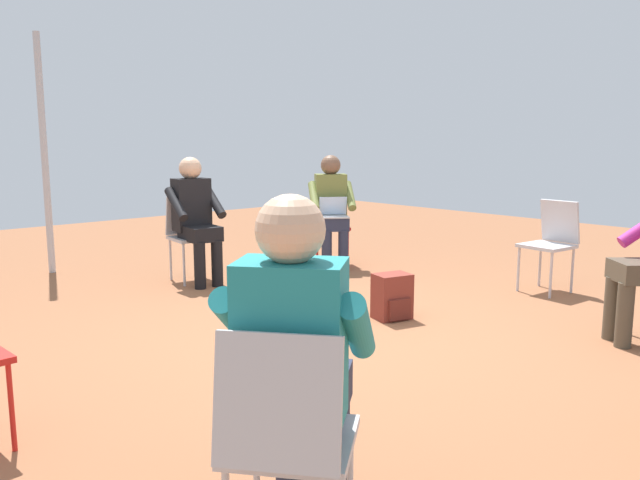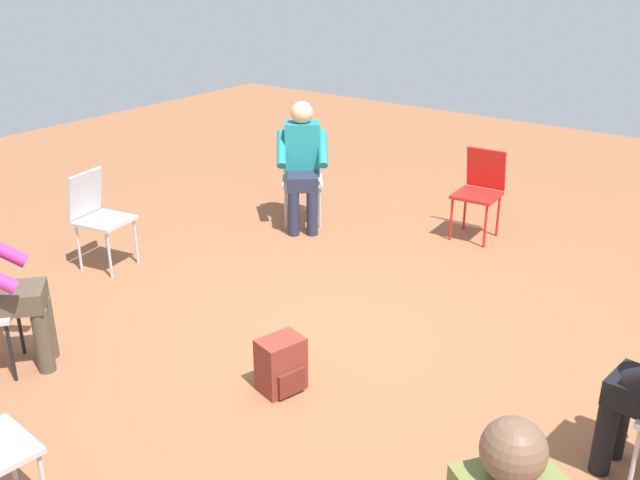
% 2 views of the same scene
% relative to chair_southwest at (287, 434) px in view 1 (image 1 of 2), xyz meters
% --- Properties ---
extents(ground_plane, '(14.84, 14.84, 0.00)m').
position_rel_chair_southwest_xyz_m(ground_plane, '(1.84, 1.76, -0.50)').
color(ground_plane, brown).
extents(chair_southwest, '(0.58, 0.58, 0.85)m').
position_rel_chair_southwest_xyz_m(chair_southwest, '(0.00, 0.00, 0.00)').
color(chair_southwest, '#B7B7BC').
rests_on(chair_southwest, ground).
extents(chair_northeast, '(0.57, 0.58, 0.85)m').
position_rel_chair_southwest_xyz_m(chair_northeast, '(3.63, 3.70, 0.00)').
color(chair_northeast, red).
rests_on(chair_northeast, ground).
extents(chair_east, '(0.47, 0.44, 0.85)m').
position_rel_chair_southwest_xyz_m(chair_east, '(4.28, 1.38, 0.00)').
color(chair_east, '#B7B7BC').
rests_on(chair_east, ground).
extents(chair_north, '(0.45, 0.48, 0.85)m').
position_rel_chair_southwest_xyz_m(chair_north, '(2.04, 4.06, 0.00)').
color(chair_north, '#B7B7BC').
rests_on(chair_north, ground).
extents(person_with_laptop, '(0.63, 0.64, 1.24)m').
position_rel_chair_southwest_xyz_m(person_with_laptop, '(3.53, 3.56, 0.20)').
color(person_with_laptop, '#23283D').
rests_on(person_with_laptop, ground).
extents(person_in_black, '(0.53, 0.55, 1.24)m').
position_rel_chair_southwest_xyz_m(person_in_black, '(2.02, 3.90, 0.20)').
color(person_in_black, black).
rests_on(person_in_black, ground).
extents(person_in_teal, '(0.63, 0.63, 1.24)m').
position_rel_chair_southwest_xyz_m(person_in_teal, '(0.13, 0.10, 0.20)').
color(person_in_teal, '#23283D').
rests_on(person_in_teal, ground).
extents(backpack_near_laptop_user, '(0.32, 0.29, 0.36)m').
position_rel_chair_southwest_xyz_m(backpack_near_laptop_user, '(2.49, 1.75, -0.34)').
color(backpack_near_laptop_user, maroon).
rests_on(backpack_near_laptop_user, ground).
extents(tent_pole_far, '(0.07, 0.07, 2.49)m').
position_rel_chair_southwest_xyz_m(tent_pole_far, '(1.11, 5.36, 0.75)').
color(tent_pole_far, '#B2B2B7').
rests_on(tent_pole_far, ground).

